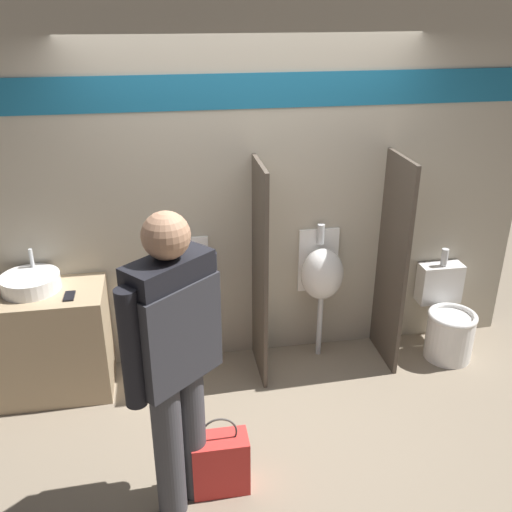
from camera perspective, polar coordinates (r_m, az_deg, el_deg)
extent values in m
plane|color=gray|center=(4.42, 0.38, -13.42)|extent=(16.00, 16.00, 0.00)
cube|color=#B2A893|center=(4.31, -0.97, 5.97)|extent=(4.46, 0.06, 2.70)
cube|color=#19668E|center=(4.09, -0.97, 16.16)|extent=(4.37, 0.01, 0.24)
cube|color=tan|center=(4.51, -21.45, -8.15)|extent=(1.09, 0.53, 0.83)
cylinder|color=white|center=(4.32, -21.62, -2.48)|extent=(0.41, 0.41, 0.11)
cylinder|color=silver|center=(4.40, -21.54, -0.19)|extent=(0.03, 0.03, 0.14)
cube|color=black|center=(4.15, -18.16, -3.82)|extent=(0.07, 0.14, 0.01)
cube|color=#4C4238|center=(4.24, 0.38, -1.77)|extent=(0.03, 0.53, 1.68)
cube|color=#4C4238|center=(4.52, 13.45, -0.74)|extent=(0.03, 0.53, 1.68)
cylinder|color=silver|center=(4.57, -6.39, -8.02)|extent=(0.04, 0.04, 0.54)
ellipsoid|color=white|center=(4.34, -6.67, -2.84)|extent=(0.34, 0.27, 0.42)
cube|color=white|center=(4.43, -6.82, -1.33)|extent=(0.32, 0.02, 0.53)
cylinder|color=silver|center=(4.30, -6.94, 1.31)|extent=(0.06, 0.06, 0.16)
cylinder|color=silver|center=(4.72, 6.37, -6.88)|extent=(0.04, 0.04, 0.54)
ellipsoid|color=white|center=(4.50, 6.64, -1.82)|extent=(0.34, 0.27, 0.42)
cube|color=white|center=(4.59, 6.22, -0.38)|extent=(0.32, 0.02, 0.53)
cylinder|color=silver|center=(4.46, 6.49, 2.20)|extent=(0.06, 0.06, 0.16)
cylinder|color=white|center=(4.96, 18.77, -7.67)|extent=(0.38, 0.38, 0.37)
torus|color=white|center=(4.86, 19.08, -5.67)|extent=(0.39, 0.39, 0.04)
cube|color=white|center=(5.00, 17.87, -2.58)|extent=(0.36, 0.16, 0.33)
cylinder|color=silver|center=(4.88, 18.34, -0.09)|extent=(0.06, 0.06, 0.14)
cylinder|color=#3D3D42|center=(3.35, -8.71, -18.66)|extent=(0.16, 0.16, 0.88)
cylinder|color=#3D3D42|center=(3.43, -6.47, -17.23)|extent=(0.16, 0.16, 0.88)
cube|color=black|center=(2.92, -8.41, -6.45)|extent=(0.48, 0.45, 0.69)
cube|color=#2D2D33|center=(2.95, -8.35, -7.38)|extent=(0.52, 0.49, 0.56)
cylinder|color=black|center=(2.80, -12.36, -9.08)|extent=(0.11, 0.11, 0.64)
cylinder|color=black|center=(3.09, -4.79, -5.14)|extent=(0.11, 0.11, 0.64)
sphere|color=#A87A5B|center=(2.72, -9.01, 2.03)|extent=(0.24, 0.24, 0.24)
cube|color=red|center=(3.61, -3.59, -19.99)|extent=(0.34, 0.18, 0.38)
torus|color=#4C4742|center=(3.45, -3.69, -17.27)|extent=(0.21, 0.01, 0.21)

